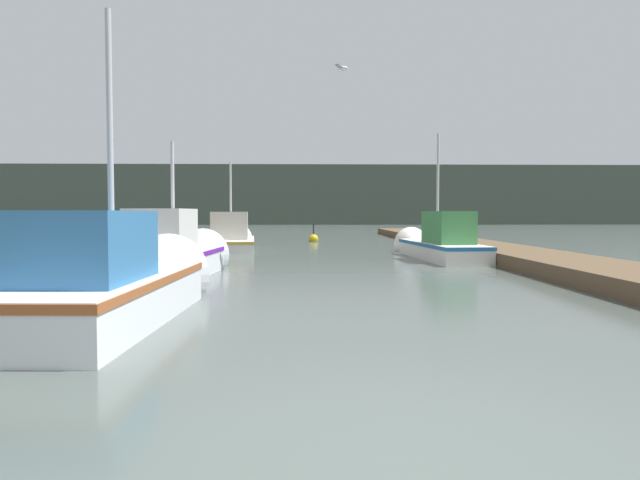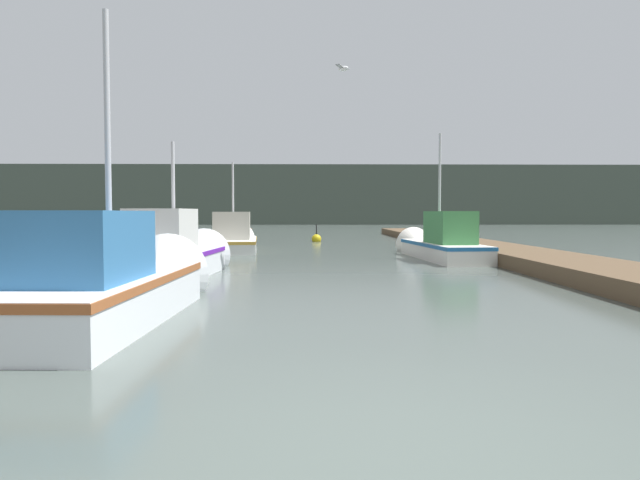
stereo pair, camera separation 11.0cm
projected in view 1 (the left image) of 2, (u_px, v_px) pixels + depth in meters
The scene contains 12 objects.
ground_plane at pixel (408, 453), 3.39m from camera, with size 200.00×200.00×0.00m.
dock_left at pixel (158, 250), 19.20m from camera, with size 2.20×40.00×0.36m.
dock_right at pixel (485, 249), 19.51m from camera, with size 2.20×40.00×0.36m.
distant_shore_ridge at pixel (309, 196), 76.45m from camera, with size 120.00×16.00×7.25m.
fishing_boat_0 at pixel (117, 282), 7.78m from camera, with size 1.75×5.30×4.54m.
fishing_boat_1 at pixel (176, 255), 12.95m from camera, with size 1.84×5.15×3.43m.
fishing_boat_2 at pixel (436, 243), 17.96m from camera, with size 1.80×6.17×4.27m.
fishing_boat_3 at pixel (231, 239), 21.97m from camera, with size 2.20×5.88×3.93m.
mooring_piling_0 at pixel (32, 279), 8.19m from camera, with size 0.25×0.25×0.95m.
mooring_piling_1 at pixel (433, 234), 23.27m from camera, with size 0.25×0.25×1.13m.
channel_buoy at pixel (314, 239), 28.18m from camera, with size 0.48×0.48×0.98m.
seagull_lead at pixel (342, 68), 14.16m from camera, with size 0.41×0.52×0.12m.
Camera 1 is at (-0.61, -3.31, 1.43)m, focal length 32.00 mm.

